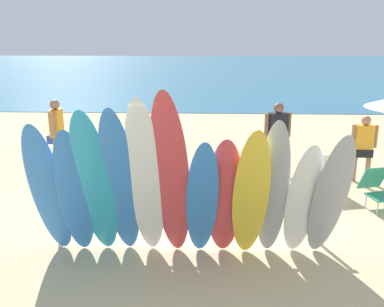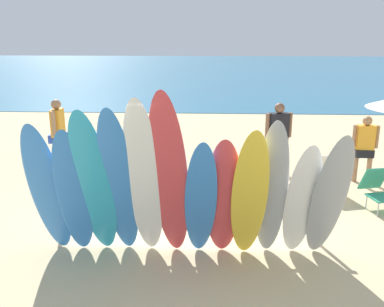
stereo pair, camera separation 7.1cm
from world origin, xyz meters
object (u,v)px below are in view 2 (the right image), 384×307
surfboard_red_5 (170,180)px  surfboard_white_10 (301,202)px  surfboard_blue_6 (201,201)px  surfboard_grey_11 (329,199)px  surfboard_blue_1 (74,194)px  surfboard_teal_2 (94,186)px  beachgoer_strolling (58,129)px  surfboard_yellow_8 (249,197)px  surfboard_white_4 (144,183)px  beach_chair_blue (328,173)px  surfboard_blue_0 (47,191)px  surfboard_rack (188,209)px  surfboard_red_7 (223,199)px  beach_chair_striped (378,188)px  beachgoer_near_rack (365,144)px  surfboard_grey_9 (271,192)px  beachgoer_photographing (278,134)px  surfboard_blue_3 (119,186)px

surfboard_red_5 → surfboard_white_10: (1.89, 0.22, -0.39)m
surfboard_blue_6 → surfboard_grey_11: size_ratio=0.95×
surfboard_blue_1 → surfboard_grey_11: size_ratio=1.00×
surfboard_teal_2 → beachgoer_strolling: (-2.10, 4.44, -0.21)m
beachgoer_strolling → surfboard_yellow_8: bearing=-137.3°
surfboard_blue_1 → surfboard_white_10: 3.31m
surfboard_white_4 → surfboard_red_5: (0.36, -0.03, 0.05)m
surfboard_white_10 → beach_chair_blue: 3.22m
surfboard_blue_0 → beach_chair_blue: (4.89, 3.02, -0.68)m
surfboard_blue_1 → surfboard_white_10: size_ratio=1.12×
surfboard_rack → surfboard_grey_11: (2.05, -0.64, 0.48)m
surfboard_red_7 → surfboard_white_10: size_ratio=1.04×
surfboard_teal_2 → beach_chair_striped: 5.47m
beachgoer_strolling → surfboard_white_4: bearing=-149.4°
surfboard_blue_0 → surfboard_red_5: size_ratio=0.80×
surfboard_white_4 → beachgoer_near_rack: size_ratio=1.81×
surfboard_teal_2 → surfboard_red_7: surfboard_teal_2 is taller
surfboard_blue_0 → surfboard_grey_9: (3.26, 0.04, 0.03)m
beachgoer_near_rack → beach_chair_striped: bearing=-95.0°
surfboard_yellow_8 → beachgoer_photographing: surfboard_yellow_8 is taller
surfboard_blue_3 → surfboard_white_10: size_ratio=1.30×
surfboard_white_10 → beachgoer_photographing: (0.26, 4.10, 0.04)m
surfboard_white_4 → surfboard_blue_6: (0.80, 0.08, -0.30)m
surfboard_rack → beach_chair_striped: (3.61, 1.56, -0.15)m
surfboard_yellow_8 → surfboard_grey_9: bearing=13.0°
surfboard_blue_0 → beachgoer_near_rack: size_ratio=1.50×
surfboard_blue_1 → surfboard_white_4: 1.08m
surfboard_blue_0 → surfboard_yellow_8: (2.94, -0.05, -0.02)m
surfboard_blue_0 → surfboard_white_4: surfboard_white_4 is taller
surfboard_grey_11 → surfboard_rack: bearing=158.2°
surfboard_rack → surfboard_red_7: size_ratio=2.09×
surfboard_grey_9 → beach_chair_striped: bearing=45.3°
surfboard_rack → surfboard_red_7: (0.55, -0.60, 0.43)m
surfboard_teal_2 → beach_chair_striped: surfboard_teal_2 is taller
surfboard_red_7 → beach_chair_striped: (3.06, 2.16, -0.58)m
surfboard_white_4 → beach_chair_striped: (4.18, 2.31, -0.88)m
surfboard_blue_6 → surfboard_grey_9: surfboard_grey_9 is taller
surfboard_red_7 → surfboard_grey_11: bearing=-1.7°
surfboard_rack → surfboard_red_5: size_ratio=1.54×
beachgoer_photographing → beach_chair_blue: 1.58m
beach_chair_blue → surfboard_grey_9: bearing=-132.8°
surfboard_grey_11 → beach_chair_blue: bearing=70.6°
surfboard_yellow_8 → beachgoer_near_rack: (2.91, 3.79, -0.20)m
surfboard_yellow_8 → beachgoer_near_rack: 4.78m
surfboard_grey_11 → beach_chair_striped: 2.78m
surfboard_grey_9 → surfboard_yellow_8: bearing=-161.5°
surfboard_rack → surfboard_teal_2: 1.62m
surfboard_rack → surfboard_yellow_8: bearing=-36.6°
surfboard_red_5 → beachgoer_photographing: 4.83m
beachgoer_near_rack → beach_chair_blue: bearing=-140.2°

